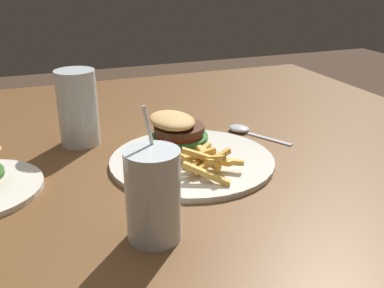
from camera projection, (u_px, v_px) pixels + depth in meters
dining_table at (164, 202)px, 0.90m from camera, size 1.30×1.41×0.72m
meal_plate_near at (186, 148)px, 0.86m from camera, size 0.31×0.31×0.08m
beer_glass at (78, 111)px, 0.91m from camera, size 0.08×0.08×0.15m
juice_glass at (153, 198)px, 0.60m from camera, size 0.07×0.07×0.18m
spoon at (242, 130)px, 1.00m from camera, size 0.15×0.10×0.01m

